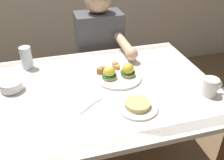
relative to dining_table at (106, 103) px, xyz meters
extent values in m
cube|color=white|center=(0.00, 0.00, 0.09)|extent=(1.20, 0.90, 0.03)
cube|color=#B23838|center=(0.00, -0.40, 0.10)|extent=(1.20, 0.06, 0.00)
cube|color=#B23838|center=(0.00, 0.40, 0.10)|extent=(1.20, 0.06, 0.00)
cube|color=brown|center=(-0.55, 0.40, -0.28)|extent=(0.06, 0.06, 0.71)
cube|color=brown|center=(0.55, 0.40, -0.28)|extent=(0.06, 0.06, 0.71)
cylinder|color=white|center=(0.09, 0.07, 0.11)|extent=(0.27, 0.27, 0.01)
cylinder|color=tan|center=(0.04, 0.06, 0.13)|extent=(0.08, 0.08, 0.02)
cylinder|color=#236028|center=(0.04, 0.06, 0.14)|extent=(0.08, 0.08, 0.01)
sphere|color=yellow|center=(0.04, 0.06, 0.16)|extent=(0.07, 0.07, 0.07)
cylinder|color=tan|center=(0.15, 0.06, 0.13)|extent=(0.08, 0.08, 0.02)
cylinder|color=#236028|center=(0.15, 0.06, 0.14)|extent=(0.08, 0.08, 0.01)
sphere|color=yellow|center=(0.15, 0.06, 0.16)|extent=(0.07, 0.07, 0.07)
cube|color=tan|center=(0.11, 0.15, 0.13)|extent=(0.04, 0.04, 0.03)
cube|color=#AD7038|center=(0.00, 0.13, 0.14)|extent=(0.04, 0.04, 0.04)
cube|color=tan|center=(0.11, 0.18, 0.14)|extent=(0.03, 0.03, 0.03)
cube|color=#AD7038|center=(0.02, 0.14, 0.14)|extent=(0.03, 0.03, 0.04)
cylinder|color=white|center=(-0.49, 0.11, 0.11)|extent=(0.10, 0.10, 0.01)
cylinder|color=white|center=(-0.49, 0.11, 0.14)|extent=(0.12, 0.12, 0.04)
cube|color=#F4DB66|center=(-0.50, 0.13, 0.15)|extent=(0.03, 0.03, 0.02)
cube|color=#B7E093|center=(-0.46, 0.09, 0.14)|extent=(0.04, 0.04, 0.03)
cube|color=#F4DB66|center=(-0.51, 0.13, 0.14)|extent=(0.04, 0.04, 0.03)
cube|color=#F4DB66|center=(-0.47, 0.11, 0.15)|extent=(0.03, 0.03, 0.02)
cube|color=#F4A85B|center=(-0.49, 0.11, 0.13)|extent=(0.03, 0.03, 0.02)
cube|color=#F4DB66|center=(-0.49, 0.13, 0.14)|extent=(0.03, 0.03, 0.03)
cube|color=#EA6B70|center=(-0.49, 0.11, 0.13)|extent=(0.04, 0.04, 0.03)
cube|color=#EA6B70|center=(-0.50, 0.10, 0.13)|extent=(0.04, 0.04, 0.03)
cube|color=#F4A85B|center=(-0.48, 0.10, 0.14)|extent=(0.03, 0.03, 0.03)
cylinder|color=white|center=(0.50, -0.21, 0.15)|extent=(0.08, 0.08, 0.09)
cylinder|color=black|center=(0.50, -0.21, 0.20)|extent=(0.07, 0.07, 0.01)
torus|color=white|center=(0.54, -0.21, 0.16)|extent=(0.06, 0.02, 0.06)
cube|color=silver|center=(-0.12, -0.15, 0.11)|extent=(0.10, 0.09, 0.00)
cube|color=silver|center=(-0.06, -0.10, 0.11)|extent=(0.04, 0.04, 0.00)
cylinder|color=silver|center=(-0.41, 0.33, 0.18)|extent=(0.07, 0.07, 0.14)
cylinder|color=silver|center=(-0.41, 0.33, 0.14)|extent=(0.06, 0.06, 0.07)
cylinder|color=white|center=(0.10, -0.22, 0.11)|extent=(0.20, 0.20, 0.01)
cylinder|color=#DBBC70|center=(0.10, -0.22, 0.13)|extent=(0.12, 0.12, 0.02)
cylinder|color=#33333D|center=(0.02, 0.53, -0.41)|extent=(0.11, 0.11, 0.45)
cylinder|color=#33333D|center=(0.20, 0.53, -0.41)|extent=(0.11, 0.11, 0.45)
cube|color=#4C4C51|center=(0.11, 0.63, 0.07)|extent=(0.34, 0.20, 0.50)
cylinder|color=#DBAD89|center=(0.23, 0.38, 0.17)|extent=(0.06, 0.30, 0.06)
sphere|color=#DBAD89|center=(0.23, 0.23, 0.17)|extent=(0.08, 0.08, 0.08)
camera|label=1|loc=(-0.27, -1.10, 0.88)|focal=40.34mm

